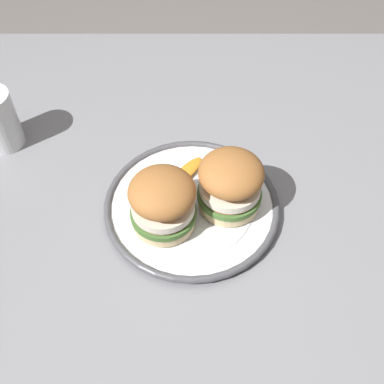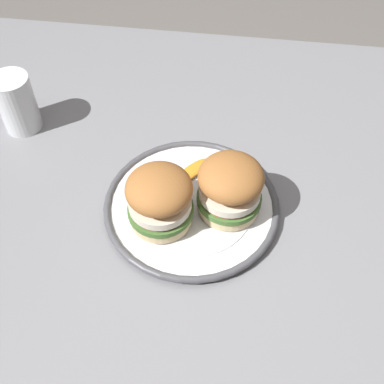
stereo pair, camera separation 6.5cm
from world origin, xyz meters
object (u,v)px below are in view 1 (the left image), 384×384
Objects in this scene: sandwich_half_left at (231,183)px; sandwich_half_right at (163,202)px; dinner_plate at (192,203)px; dining_table at (204,238)px.

sandwich_half_right is at bearing -161.00° from sandwich_half_left.
dinner_plate is 0.08m from sandwich_half_right.
sandwich_half_right is at bearing -150.75° from dining_table.
dining_table is 0.10m from dinner_plate.
sandwich_half_right is (-0.07, -0.04, 0.16)m from dining_table.
sandwich_half_right reaches higher than dining_table.
dinner_plate reaches higher than dining_table.
dining_table is at bearing 178.21° from sandwich_half_left.
dining_table is 11.42× the size of sandwich_half_left.
sandwich_half_left is 0.94× the size of sandwich_half_right.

